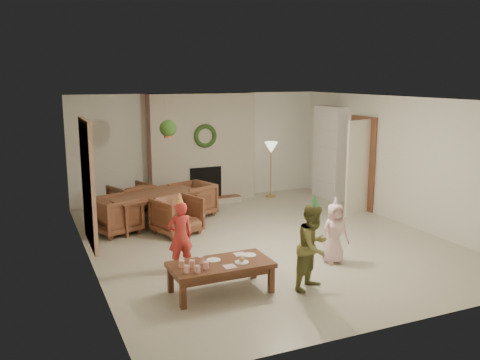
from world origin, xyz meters
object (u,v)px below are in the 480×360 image
dining_chair_far (131,201)px  dining_chair_right (193,199)px  dining_chair_near (177,216)px  coffee_table_top (221,265)px  dining_table (153,209)px  child_pink (335,233)px  child_red (180,236)px  dining_chair_left (117,215)px  child_plaid (313,247)px

dining_chair_far → dining_chair_right: (1.21, -0.41, 0.00)m
dining_chair_near → coffee_table_top: dining_chair_near is taller
dining_table → child_pink: size_ratio=1.90×
dining_table → child_red: child_red is taller
dining_chair_right → child_pink: size_ratio=0.81×
dining_chair_far → coffee_table_top: size_ratio=0.56×
dining_chair_near → dining_chair_far: 1.59m
coffee_table_top → dining_table: bearing=90.4°
dining_table → dining_chair_right: size_ratio=2.34×
child_red → coffee_table_top: bearing=102.3°
dining_chair_left → child_red: 2.32m
coffee_table_top → child_red: size_ratio=1.29×
child_red → dining_chair_far: bearing=-90.8°
dining_chair_left → child_plaid: 4.16m
child_red → child_pink: child_red is taller
dining_chair_right → dining_chair_far: bearing=-128.7°
coffee_table_top → dining_chair_near: bearing=85.1°
dining_chair_left → child_plaid: size_ratio=0.65×
dining_chair_far → coffee_table_top: bearing=74.6°
dining_chair_left → child_pink: 4.07m
dining_chair_left → dining_chair_far: bearing=-45.0°
coffee_table_top → child_plaid: bearing=-17.6°
dining_chair_near → child_red: child_red is taller
child_plaid → dining_chair_right: bearing=67.0°
dining_chair_right → coffee_table_top: bearing=-32.6°
dining_chair_near → child_red: size_ratio=0.73×
dining_chair_near → coffee_table_top: 2.78m
coffee_table_top → child_pink: child_pink is taller
dining_chair_left → child_red: bearing=174.0°
dining_chair_far → dining_chair_near: bearing=90.0°
child_plaid → child_pink: (0.84, 0.73, -0.12)m
dining_chair_left → dining_chair_right: size_ratio=1.00×
dining_chair_far → child_plaid: size_ratio=0.65×
dining_table → child_plaid: bearing=-91.7°
dining_table → child_pink: 3.80m
dining_chair_far → dining_chair_left: same height
dining_chair_far → dining_chair_right: same height
dining_chair_far → dining_chair_left: size_ratio=1.00×
child_plaid → child_pink: child_plaid is taller
dining_table → dining_chair_left: bearing=180.0°
dining_table → coffee_table_top: (0.05, -3.52, 0.07)m
dining_chair_left → dining_chair_right: bearing=-90.0°
dining_chair_far → child_red: size_ratio=0.73×
dining_chair_far → child_red: (0.07, -3.27, 0.18)m
child_red → child_pink: size_ratio=1.11×
dining_chair_left → child_plaid: (2.02, -3.63, 0.25)m
dining_table → child_plaid: child_plaid is taller
dining_table → dining_chair_near: bearing=-90.0°
dining_chair_near → child_plaid: size_ratio=0.65×
dining_chair_far → child_pink: bearing=101.5°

